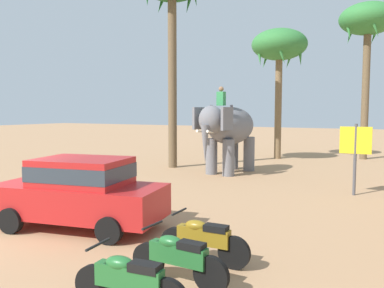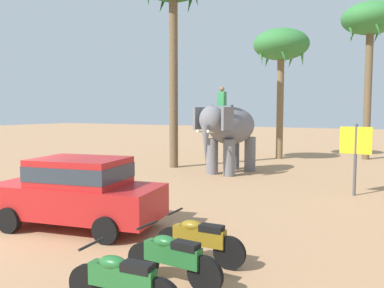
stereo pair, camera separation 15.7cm
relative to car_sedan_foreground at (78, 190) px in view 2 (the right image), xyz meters
name	(u,v)px [view 2 (the right image)]	position (x,y,z in m)	size (l,w,h in m)	color
ground_plane	(3,223)	(-1.99, -0.63, -0.93)	(120.00, 120.00, 0.00)	tan
car_sedan_foreground	(78,190)	(0.00, 0.00, 0.00)	(4.35, 2.45, 1.70)	red
elephant_with_mahout	(229,129)	(-0.20, 9.51, 1.06)	(2.06, 3.98, 3.88)	slate
motorcycle_nearest_camera	(122,281)	(3.51, -2.71, -0.46)	(1.80, 0.55, 0.94)	black
motorcycle_second_in_row	(172,257)	(3.66, -1.62, -0.46)	(1.80, 0.55, 0.94)	black
motorcycle_mid_row	(199,239)	(3.61, -0.60, -0.46)	(1.80, 0.55, 0.94)	black
palm_tree_behind_elephant	(281,48)	(0.23, 15.98, 5.53)	(3.20, 3.20, 7.56)	brown
palm_tree_near_hut	(370,24)	(4.75, 18.08, 6.83)	(3.20, 3.20, 8.96)	brown
signboard_yellow	(356,145)	(5.40, 7.14, 0.76)	(1.00, 0.10, 2.40)	#4C4C51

